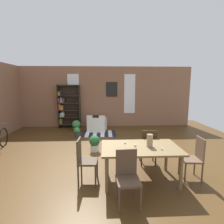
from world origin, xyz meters
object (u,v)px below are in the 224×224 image
at_px(bookshelf_tall, 68,106).
at_px(dining_chair_far_right, 148,146).
at_px(vase_on_table, 150,140).
at_px(potted_plant_window, 95,143).
at_px(potted_plant_corner, 77,132).
at_px(dining_chair_near_left, 127,175).
at_px(dining_chair_head_left, 84,159).
at_px(dining_chair_head_right, 194,157).
at_px(potted_plant_by_shelf, 76,125).
at_px(dining_table, 140,150).
at_px(armchair_white, 97,125).

bearing_deg(bookshelf_tall, dining_chair_far_right, -55.58).
relative_size(vase_on_table, potted_plant_window, 0.53).
bearing_deg(potted_plant_corner, dining_chair_near_left, -69.87).
bearing_deg(potted_plant_window, vase_on_table, -53.87).
bearing_deg(potted_plant_window, dining_chair_far_right, -35.16).
height_order(dining_chair_head_left, bookshelf_tall, bookshelf_tall).
height_order(dining_chair_far_right, dining_chair_head_right, same).
height_order(vase_on_table, potted_plant_corner, vase_on_table).
bearing_deg(potted_plant_by_shelf, bookshelf_tall, 123.71).
height_order(dining_table, dining_chair_head_right, dining_chair_head_right).
relative_size(dining_table, dining_chair_far_right, 1.75).
height_order(vase_on_table, armchair_white, vase_on_table).
bearing_deg(dining_chair_far_right, dining_chair_near_left, -116.96).
relative_size(dining_chair_head_right, potted_plant_window, 1.87).
distance_m(armchair_white, potted_plant_by_shelf, 0.94).
xyz_separation_m(dining_table, dining_chair_head_left, (-1.21, 0.00, -0.17)).
distance_m(dining_chair_near_left, bookshelf_tall, 6.15).
xyz_separation_m(dining_chair_head_right, potted_plant_corner, (-3.07, 3.33, -0.31)).
xyz_separation_m(dining_chair_head_right, armchair_white, (-2.30, 4.29, -0.23)).
xyz_separation_m(dining_table, potted_plant_window, (-1.08, 1.76, -0.40)).
height_order(dining_table, dining_chair_head_left, dining_chair_head_left).
height_order(armchair_white, potted_plant_corner, armchair_white).
distance_m(vase_on_table, potted_plant_corner, 3.98).
relative_size(dining_table, potted_plant_corner, 4.20).
xyz_separation_m(vase_on_table, dining_chair_far_right, (0.17, 0.73, -0.39)).
height_order(dining_chair_head_right, dining_chair_near_left, same).
xyz_separation_m(dining_chair_head_right, potted_plant_by_shelf, (-3.24, 4.22, -0.23)).
height_order(vase_on_table, potted_plant_by_shelf, vase_on_table).
relative_size(dining_chair_head_right, potted_plant_corner, 2.40).
xyz_separation_m(dining_table, dining_chair_head_right, (1.21, -0.00, -0.17)).
xyz_separation_m(dining_chair_head_right, dining_chair_near_left, (-1.59, -0.73, 0.00)).
relative_size(dining_table, potted_plant_window, 3.28).
xyz_separation_m(vase_on_table, potted_plant_window, (-1.28, 1.76, -0.62)).
distance_m(dining_chair_head_left, potted_plant_corner, 3.40).
relative_size(dining_table, bookshelf_tall, 0.80).
height_order(dining_chair_far_right, dining_chair_head_left, same).
xyz_separation_m(dining_chair_near_left, potted_plant_by_shelf, (-1.65, 4.95, -0.23)).
distance_m(armchair_white, potted_plant_corner, 1.23).
bearing_deg(potted_plant_corner, armchair_white, 51.28).
bearing_deg(dining_chair_near_left, potted_plant_corner, 110.13).
distance_m(dining_chair_head_left, potted_plant_by_shelf, 4.30).
height_order(potted_plant_by_shelf, potted_plant_corner, potted_plant_by_shelf).
xyz_separation_m(dining_chair_head_right, bookshelf_tall, (-3.76, 5.00, 0.54)).
bearing_deg(potted_plant_by_shelf, vase_on_table, -62.12).
bearing_deg(dining_chair_head_left, potted_plant_window, 85.98).
bearing_deg(potted_plant_by_shelf, potted_plant_corner, -79.57).
distance_m(dining_table, potted_plant_corner, 3.84).
bearing_deg(potted_plant_corner, dining_chair_far_right, -49.21).
bearing_deg(dining_chair_near_left, bookshelf_tall, 110.77).
distance_m(dining_table, vase_on_table, 0.30).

